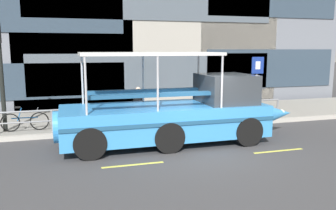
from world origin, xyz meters
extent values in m
plane|color=#3D3D3F|center=(0.00, 0.00, 0.00)|extent=(120.00, 120.00, 0.00)
cube|color=gray|center=(0.00, 5.60, 0.09)|extent=(32.00, 4.80, 0.18)
cube|color=#B2ADA3|center=(0.00, 3.11, 0.09)|extent=(32.00, 0.18, 0.18)
cube|color=#DBD64C|center=(-2.40, -0.70, 0.00)|extent=(1.80, 0.12, 0.01)
cube|color=#DBD64C|center=(2.40, -0.70, 0.00)|extent=(1.80, 0.12, 0.01)
cube|color=#2D3D4C|center=(-7.01, 8.37, 1.66)|extent=(11.74, 0.06, 1.83)
cube|color=#2D3D4C|center=(-7.01, 8.37, 4.99)|extent=(11.74, 0.06, 1.83)
cube|color=#4C5660|center=(0.73, 8.37, 1.96)|extent=(13.70, 0.06, 2.15)
cube|color=#4C5660|center=(0.73, 8.37, 5.87)|extent=(13.70, 0.06, 2.15)
cube|color=#2D3D4C|center=(7.95, 8.37, 2.10)|extent=(8.59, 0.06, 2.31)
cylinder|color=gray|center=(-0.78, 3.45, 0.99)|extent=(11.82, 0.07, 0.07)
cylinder|color=gray|center=(-0.78, 3.45, 0.59)|extent=(11.82, 0.06, 0.06)
cylinder|color=gray|center=(-4.72, 3.45, 0.59)|extent=(0.09, 0.09, 0.81)
cylinder|color=gray|center=(-2.75, 3.45, 0.59)|extent=(0.09, 0.09, 0.81)
cylinder|color=gray|center=(-0.78, 3.45, 0.59)|extent=(0.09, 0.09, 0.81)
cylinder|color=gray|center=(1.19, 3.45, 0.59)|extent=(0.09, 0.09, 0.81)
cylinder|color=gray|center=(3.16, 3.45, 0.59)|extent=(0.09, 0.09, 0.81)
cylinder|color=gray|center=(5.13, 3.45, 0.59)|extent=(0.09, 0.09, 0.81)
cylinder|color=black|center=(-6.45, 4.02, 2.29)|extent=(0.16, 0.16, 4.22)
cylinder|color=#4C4F54|center=(4.29, 3.97, 1.54)|extent=(0.08, 0.08, 2.71)
cube|color=navy|center=(4.29, 3.92, 2.54)|extent=(0.60, 0.04, 0.76)
cube|color=white|center=(4.29, 3.90, 2.54)|extent=(0.24, 0.01, 0.36)
torus|color=black|center=(-5.20, 3.82, 0.53)|extent=(0.70, 0.04, 0.70)
torus|color=black|center=(-6.24, 3.82, 0.53)|extent=(0.70, 0.04, 0.70)
cylinder|color=#1E66B2|center=(-5.72, 3.82, 0.69)|extent=(0.95, 0.04, 0.04)
cylinder|color=#1E66B2|center=(-5.90, 3.82, 0.83)|extent=(0.19, 0.04, 0.51)
cube|color=black|center=(-5.94, 3.82, 1.11)|extent=(0.20, 0.08, 0.06)
cylinder|color=#A5A5AA|center=(-5.24, 3.82, 1.03)|extent=(0.03, 0.46, 0.03)
cube|color=#388CD1|center=(-0.90, 1.25, 0.82)|extent=(7.05, 2.41, 1.08)
cone|color=#388CD1|center=(3.42, 1.25, 0.82)|extent=(1.59, 1.03, 1.03)
cylinder|color=#388CD1|center=(-4.42, 1.25, 0.82)|extent=(0.35, 1.03, 1.03)
cube|color=navy|center=(-0.90, 0.02, 0.95)|extent=(7.05, 0.04, 0.12)
sphere|color=white|center=(3.82, 1.25, 0.87)|extent=(0.22, 0.22, 0.22)
cube|color=#33383D|center=(1.40, 1.25, 1.87)|extent=(1.76, 2.02, 1.02)
cube|color=silver|center=(-1.42, 1.25, 3.13)|extent=(4.58, 2.21, 0.10)
cylinder|color=#B2B2B7|center=(0.75, 2.30, 2.22)|extent=(0.07, 0.07, 1.72)
cylinder|color=#B2B2B7|center=(0.75, 0.19, 2.22)|extent=(0.07, 0.07, 1.72)
cylinder|color=#B2B2B7|center=(-1.42, 2.30, 2.22)|extent=(0.07, 0.07, 1.72)
cylinder|color=#B2B2B7|center=(-1.42, 0.19, 2.22)|extent=(0.07, 0.07, 1.72)
cylinder|color=#B2B2B7|center=(-3.59, 2.30, 2.22)|extent=(0.07, 0.07, 1.72)
cylinder|color=#B2B2B7|center=(-3.59, 0.19, 2.22)|extent=(0.07, 0.07, 1.72)
cube|color=navy|center=(-1.42, 1.82, 1.81)|extent=(4.21, 0.28, 0.12)
cube|color=navy|center=(-1.42, 0.67, 1.81)|extent=(4.21, 0.28, 0.12)
cylinder|color=black|center=(1.75, 2.35, 0.50)|extent=(1.00, 0.28, 1.00)
cylinder|color=black|center=(1.75, 0.14, 0.50)|extent=(1.00, 0.28, 1.00)
cylinder|color=black|center=(-1.07, 2.35, 0.50)|extent=(1.00, 0.28, 1.00)
cylinder|color=black|center=(-1.07, 0.14, 0.50)|extent=(1.00, 0.28, 1.00)
cylinder|color=black|center=(-3.54, 2.35, 0.50)|extent=(1.00, 0.28, 1.00)
cylinder|color=black|center=(-3.54, 0.14, 0.50)|extent=(1.00, 0.28, 1.00)
cylinder|color=#1E2338|center=(2.18, 4.40, 0.57)|extent=(0.10, 0.10, 0.77)
cylinder|color=#1E2338|center=(2.30, 4.49, 0.57)|extent=(0.10, 0.10, 0.77)
cube|color=maroon|center=(2.24, 4.44, 1.23)|extent=(0.33, 0.31, 0.55)
cylinder|color=maroon|center=(2.09, 4.33, 1.20)|extent=(0.07, 0.07, 0.49)
cylinder|color=maroon|center=(2.39, 4.56, 1.20)|extent=(0.07, 0.07, 0.49)
sphere|color=#936B4C|center=(2.24, 4.44, 1.63)|extent=(0.21, 0.21, 0.21)
cylinder|color=#1E2338|center=(-1.28, 4.34, 0.55)|extent=(0.09, 0.09, 0.75)
cylinder|color=#1E2338|center=(-1.15, 4.26, 0.55)|extent=(0.09, 0.09, 0.75)
cube|color=#38383D|center=(-1.21, 4.30, 1.20)|extent=(0.33, 0.28, 0.53)
cylinder|color=#38383D|center=(-1.37, 4.39, 1.17)|extent=(0.07, 0.07, 0.48)
cylinder|color=#38383D|center=(-1.05, 4.21, 1.17)|extent=(0.07, 0.07, 0.48)
sphere|color=beige|center=(-1.21, 4.30, 1.58)|extent=(0.21, 0.21, 0.21)
camera|label=1|loc=(-4.11, -10.03, 3.29)|focal=36.72mm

